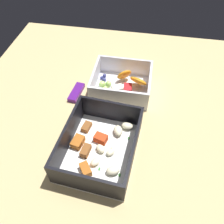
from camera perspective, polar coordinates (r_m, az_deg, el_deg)
table_surface at (r=60.68cm, az=0.17°, el=-0.86°), size 80.00×80.00×2.00cm
pasta_container at (r=51.46cm, az=-3.01°, el=-8.37°), size 20.59×16.87×6.76cm
fruit_bowl at (r=64.48cm, az=2.54°, el=6.75°), size 13.87×15.61×5.91cm
candy_bar at (r=64.99cm, az=-8.72°, el=4.77°), size 7.22×3.15×1.20cm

